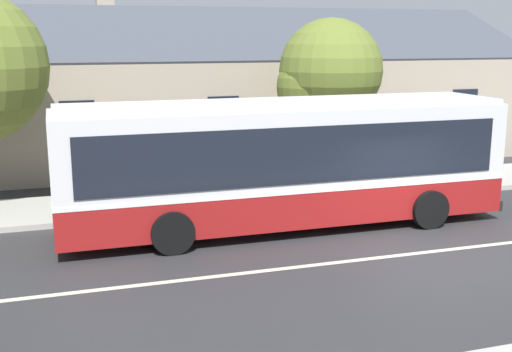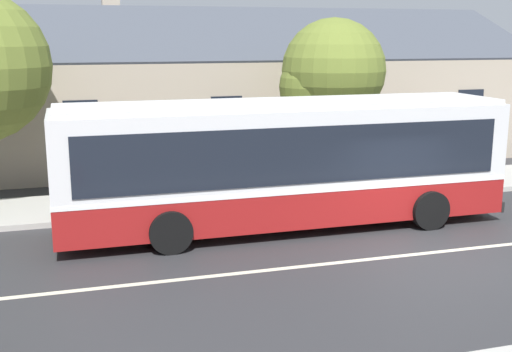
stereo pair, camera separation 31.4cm
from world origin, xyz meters
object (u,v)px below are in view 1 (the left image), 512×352
bus_stop_sign (428,141)px  bench_down_street (124,191)px  transit_bus (285,161)px  street_tree_primary (326,75)px

bus_stop_sign → bench_down_street: bearing=175.5°
bench_down_street → transit_bus: bearing=-36.8°
transit_bus → street_tree_primary: bearing=54.9°
transit_bus → street_tree_primary: 5.42m
bus_stop_sign → transit_bus: bearing=-159.2°
street_tree_primary → bus_stop_sign: street_tree_primary is taller
bench_down_street → street_tree_primary: (6.69, 1.34, 3.04)m
street_tree_primary → bench_down_street: bearing=-168.7°
transit_bus → street_tree_primary: street_tree_primary is taller
bench_down_street → bus_stop_sign: 9.38m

